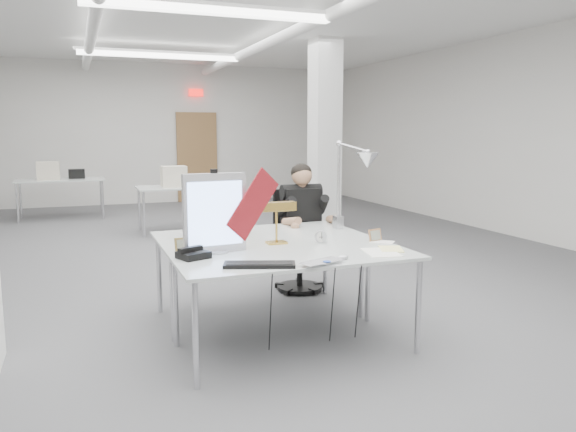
# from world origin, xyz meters

# --- Properties ---
(room_shell) EXTENTS (10.04, 14.04, 3.24)m
(room_shell) POSITION_xyz_m (0.04, 0.13, 1.69)
(room_shell) COLOR #4E4E50
(room_shell) RESTS_ON ground
(desk_main) EXTENTS (1.80, 0.90, 0.02)m
(desk_main) POSITION_xyz_m (0.00, -2.50, 0.74)
(desk_main) COLOR silver
(desk_main) RESTS_ON room_shell
(desk_second) EXTENTS (1.80, 0.90, 0.02)m
(desk_second) POSITION_xyz_m (0.00, -1.60, 0.74)
(desk_second) COLOR silver
(desk_second) RESTS_ON room_shell
(bg_desk_a) EXTENTS (1.60, 0.80, 0.02)m
(bg_desk_a) POSITION_xyz_m (0.20, 3.00, 0.74)
(bg_desk_a) COLOR silver
(bg_desk_a) RESTS_ON room_shell
(bg_desk_b) EXTENTS (1.60, 0.80, 0.02)m
(bg_desk_b) POSITION_xyz_m (-1.80, 5.20, 0.74)
(bg_desk_b) COLOR silver
(bg_desk_b) RESTS_ON room_shell
(office_chair) EXTENTS (0.49, 0.49, 0.96)m
(office_chair) POSITION_xyz_m (0.65, -0.99, 0.48)
(office_chair) COLOR black
(office_chair) RESTS_ON room_shell
(seated_person) EXTENTS (0.56, 0.68, 1.00)m
(seated_person) POSITION_xyz_m (0.65, -1.04, 0.90)
(seated_person) COLOR black
(seated_person) RESTS_ON office_chair
(monitor) EXTENTS (0.49, 0.09, 0.60)m
(monitor) POSITION_xyz_m (-0.54, -2.23, 1.06)
(monitor) COLOR silver
(monitor) RESTS_ON desk_main
(pennant) EXTENTS (0.48, 0.21, 0.55)m
(pennant) POSITION_xyz_m (-0.25, -2.26, 1.12)
(pennant) COLOR maroon
(pennant) RESTS_ON monitor
(keyboard) EXTENTS (0.51, 0.32, 0.02)m
(keyboard) POSITION_xyz_m (-0.37, -2.78, 0.77)
(keyboard) COLOR black
(keyboard) RESTS_ON desk_main
(laptop) EXTENTS (0.39, 0.31, 0.03)m
(laptop) POSITION_xyz_m (0.07, -2.92, 0.77)
(laptop) COLOR #BBBAC0
(laptop) RESTS_ON desk_main
(mouse) EXTENTS (0.09, 0.07, 0.03)m
(mouse) POSITION_xyz_m (0.26, -2.79, 0.77)
(mouse) COLOR #B4B5B9
(mouse) RESTS_ON desk_main
(bankers_lamp) EXTENTS (0.33, 0.14, 0.37)m
(bankers_lamp) POSITION_xyz_m (0.00, -2.08, 0.94)
(bankers_lamp) COLOR gold
(bankers_lamp) RESTS_ON desk_main
(desk_phone) EXTENTS (0.25, 0.24, 0.05)m
(desk_phone) POSITION_xyz_m (-0.74, -2.37, 0.78)
(desk_phone) COLOR black
(desk_phone) RESTS_ON desk_main
(picture_frame_left) EXTENTS (0.15, 0.05, 0.11)m
(picture_frame_left) POSITION_xyz_m (-0.77, -2.13, 0.81)
(picture_frame_left) COLOR olive
(picture_frame_left) RESTS_ON desk_main
(picture_frame_right) EXTENTS (0.14, 0.06, 0.10)m
(picture_frame_right) POSITION_xyz_m (0.81, -2.27, 0.81)
(picture_frame_right) COLOR #B57A4E
(picture_frame_right) RESTS_ON desk_main
(desk_clock) EXTENTS (0.11, 0.07, 0.10)m
(desk_clock) POSITION_xyz_m (0.35, -2.17, 0.81)
(desk_clock) COLOR silver
(desk_clock) RESTS_ON desk_main
(paper_stack_a) EXTENTS (0.30, 0.38, 0.01)m
(paper_stack_a) POSITION_xyz_m (0.63, -2.69, 0.76)
(paper_stack_a) COLOR white
(paper_stack_a) RESTS_ON desk_main
(paper_stack_b) EXTENTS (0.25, 0.28, 0.01)m
(paper_stack_b) POSITION_xyz_m (0.76, -2.61, 0.76)
(paper_stack_b) COLOR #FCF396
(paper_stack_b) RESTS_ON desk_main
(paper_stack_c) EXTENTS (0.23, 0.22, 0.01)m
(paper_stack_c) POSITION_xyz_m (0.84, -2.34, 0.76)
(paper_stack_c) COLOR white
(paper_stack_c) RESTS_ON desk_main
(beige_monitor) EXTENTS (0.40, 0.38, 0.37)m
(beige_monitor) POSITION_xyz_m (-0.33, -1.56, 0.94)
(beige_monitor) COLOR beige
(beige_monitor) RESTS_ON desk_second
(architect_lamp) EXTENTS (0.40, 0.76, 0.93)m
(architect_lamp) POSITION_xyz_m (0.79, -1.86, 1.22)
(architect_lamp) COLOR silver
(architect_lamp) RESTS_ON desk_second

